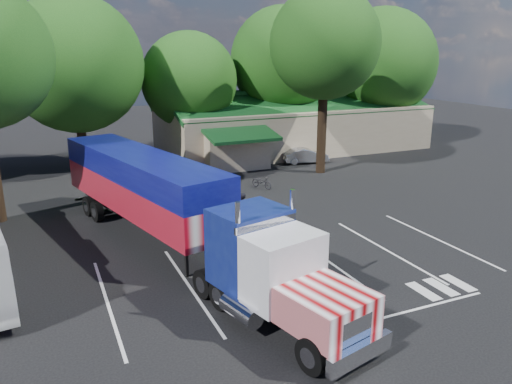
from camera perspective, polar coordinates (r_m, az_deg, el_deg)
name	(u,v)px	position (r m, az deg, el deg)	size (l,w,h in m)	color
ground	(216,229)	(26.54, -4.61, -4.18)	(120.00, 120.00, 0.00)	black
event_hall	(290,125)	(47.28, 3.94, 7.62)	(24.20, 14.12, 5.55)	#BBAA8B
tree_row_c	(75,64)	(39.88, -20.00, 13.55)	(10.00, 10.00, 13.05)	black
tree_row_d	(189,80)	(42.87, -7.63, 12.52)	(8.00, 8.00, 10.60)	black
tree_row_e	(283,61)	(46.60, 3.14, 14.77)	(9.60, 9.60, 12.90)	black
tree_row_f	(382,63)	(50.96, 14.17, 14.10)	(10.40, 10.40, 13.00)	black
tree_near_right	(325,44)	(37.56, 7.89, 16.41)	(8.00, 8.00, 13.50)	black
semi_truck	(168,201)	(23.03, -10.05, -0.99)	(7.61, 21.15, 4.43)	black
woman	(244,209)	(26.78, -1.42, -1.93)	(0.65, 0.43, 1.78)	black
bicycle	(262,182)	(33.84, 0.67, 1.18)	(0.60, 1.72, 0.91)	black
silver_sedan	(305,156)	(41.49, 5.67, 4.15)	(1.31, 3.77, 1.24)	#A2A4AA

